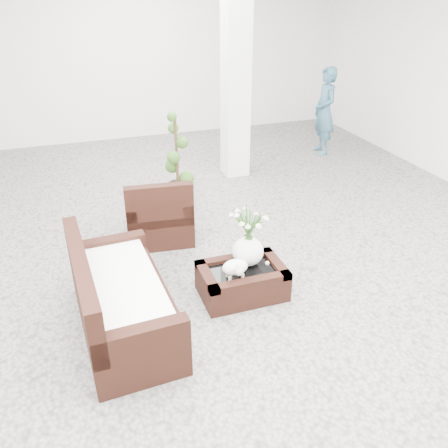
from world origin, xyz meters
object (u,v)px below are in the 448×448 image
object	(u,v)px
loveseat	(122,291)
topiary	(177,156)
coffee_table	(242,282)
armchair	(158,207)

from	to	relation	value
loveseat	topiary	xyz separation A→B (m)	(1.27, 2.94, 0.21)
coffee_table	armchair	xyz separation A→B (m)	(-0.58, 1.56, 0.29)
coffee_table	topiary	bearing A→B (deg)	90.29
topiary	loveseat	bearing A→B (deg)	-113.30
coffee_table	topiary	size ratio (longest dim) A/B	0.68
topiary	armchair	bearing A→B (deg)	-114.67
coffee_table	topiary	distance (m)	2.83
loveseat	coffee_table	bearing A→B (deg)	-86.37
armchair	loveseat	bearing A→B (deg)	73.89
coffee_table	loveseat	xyz separation A→B (m)	(-1.28, -0.15, 0.29)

